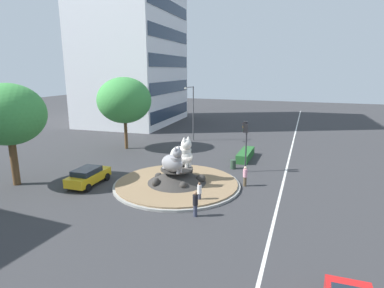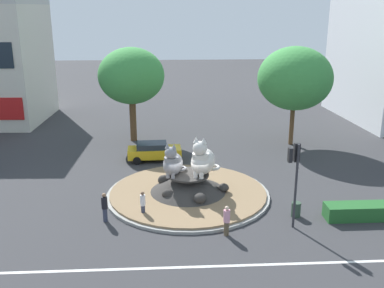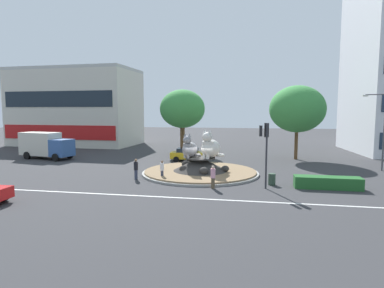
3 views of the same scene
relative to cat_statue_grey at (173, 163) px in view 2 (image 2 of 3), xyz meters
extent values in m
plane|color=#333335|center=(1.00, 0.11, -2.35)|extent=(160.00, 160.00, 0.00)
cube|color=silver|center=(1.00, -8.35, -2.35)|extent=(112.00, 0.20, 0.01)
cylinder|color=gray|center=(1.00, 0.11, -2.26)|extent=(10.74, 10.74, 0.18)
cylinder|color=#846B4C|center=(1.00, 0.11, -2.11)|extent=(10.31, 10.31, 0.13)
cone|color=#33302D|center=(1.00, 0.11, -1.43)|extent=(4.97, 4.97, 1.23)
cylinder|color=#33302D|center=(1.00, 0.11, -0.88)|extent=(2.74, 2.74, 0.12)
ellipsoid|color=#33302D|center=(3.32, -0.14, -1.76)|extent=(0.72, 0.65, 0.58)
ellipsoid|color=#33302D|center=(1.18, 1.92, -1.77)|extent=(0.68, 0.65, 0.55)
ellipsoid|color=#33302D|center=(-0.58, 1.30, -1.69)|extent=(0.88, 0.62, 0.70)
ellipsoid|color=#33302D|center=(-0.34, -0.99, -1.74)|extent=(0.77, 0.59, 0.62)
ellipsoid|color=#33302D|center=(1.62, -1.82, -1.71)|extent=(0.84, 0.83, 0.67)
ellipsoid|color=gray|center=(0.02, 0.10, -0.11)|extent=(1.70, 2.19, 1.41)
cylinder|color=gray|center=(-0.08, -0.27, 0.04)|extent=(1.12, 1.12, 0.88)
sphere|color=gray|center=(-0.12, -0.41, 0.81)|extent=(0.78, 0.78, 0.78)
torus|color=gray|center=(0.53, 0.79, -0.68)|extent=(1.13, 1.13, 0.18)
cone|color=gray|center=(0.09, -0.46, 1.26)|extent=(0.39, 0.39, 0.32)
cone|color=gray|center=(-0.32, -0.35, 1.26)|extent=(0.39, 0.39, 0.32)
cylinder|color=gray|center=(-0.01, -0.62, -0.64)|extent=(0.25, 0.25, 0.35)
cylinder|color=gray|center=(-0.32, -0.53, -0.64)|extent=(0.25, 0.25, 0.35)
ellipsoid|color=silver|center=(1.97, 0.10, 0.01)|extent=(2.27, 2.69, 1.67)
cylinder|color=silver|center=(1.78, -0.32, 0.20)|extent=(1.43, 1.43, 1.04)
sphere|color=silver|center=(1.72, -0.47, 1.11)|extent=(0.92, 0.92, 0.92)
torus|color=silver|center=(2.70, 0.80, -0.65)|extent=(1.13, 1.13, 0.21)
cone|color=silver|center=(1.95, -0.58, 1.64)|extent=(0.50, 0.50, 0.38)
cone|color=silver|center=(1.49, -0.37, 1.64)|extent=(0.50, 0.50, 0.38)
cylinder|color=silver|center=(1.80, -0.74, -0.61)|extent=(0.29, 0.29, 0.42)
cylinder|color=silver|center=(1.46, -0.59, -0.61)|extent=(0.29, 0.29, 0.42)
cylinder|color=#2D2D33|center=(6.72, -4.64, 0.11)|extent=(0.14, 0.14, 4.92)
cube|color=black|center=(6.70, -4.42, 2.04)|extent=(0.34, 0.27, 1.05)
sphere|color=#360606|center=(6.69, -4.34, 2.35)|extent=(0.18, 0.18, 0.18)
sphere|color=orange|center=(6.69, -4.34, 2.04)|extent=(0.18, 0.18, 0.18)
sphere|color=black|center=(6.69, -4.34, 1.72)|extent=(0.18, 0.18, 0.18)
cube|color=black|center=(6.27, -4.68, 1.99)|extent=(0.23, 0.30, 0.80)
cube|color=#235B28|center=(11.29, -3.80, -1.90)|extent=(4.82, 1.20, 0.90)
cylinder|color=brown|center=(-3.48, 13.14, -0.51)|extent=(0.60, 0.60, 3.68)
ellipsoid|color=#3D8E42|center=(-3.48, 13.14, 3.71)|extent=(5.97, 5.97, 5.07)
cylinder|color=brown|center=(10.89, 11.07, -0.65)|extent=(0.40, 0.40, 3.41)
ellipsoid|color=#3D8E42|center=(10.89, 11.07, 3.66)|extent=(6.52, 6.52, 5.54)
cylinder|color=#33384C|center=(-4.00, -3.31, -1.94)|extent=(0.27, 0.27, 0.82)
cylinder|color=black|center=(-4.00, -3.31, -1.18)|extent=(0.36, 0.36, 0.71)
sphere|color=#936B4C|center=(-4.00, -3.31, -0.70)|extent=(0.23, 0.23, 0.23)
cylinder|color=brown|center=(2.83, -5.35, -1.95)|extent=(0.27, 0.27, 0.81)
cylinder|color=pink|center=(2.83, -5.35, -1.20)|extent=(0.36, 0.36, 0.70)
sphere|color=beige|center=(2.83, -5.35, -0.73)|extent=(0.23, 0.23, 0.23)
cylinder|color=#33384C|center=(-1.82, -2.86, -1.98)|extent=(0.24, 0.24, 0.75)
cylinder|color=silver|center=(-1.82, -2.86, -1.28)|extent=(0.31, 0.31, 0.65)
sphere|color=brown|center=(-1.82, -2.86, -0.85)|extent=(0.21, 0.21, 0.21)
cube|color=gold|center=(-1.39, 7.29, -1.66)|extent=(4.36, 1.99, 0.74)
cube|color=#19232D|center=(-1.60, 7.28, -1.07)|extent=(2.47, 1.69, 0.44)
cylinder|color=black|center=(-0.02, 8.25, -2.03)|extent=(0.65, 0.25, 0.64)
cylinder|color=black|center=(0.07, 6.46, -2.03)|extent=(0.65, 0.25, 0.64)
cylinder|color=black|center=(-2.84, 8.12, -2.03)|extent=(0.65, 0.25, 0.64)
cylinder|color=black|center=(-2.76, 6.33, -2.03)|extent=(0.65, 0.25, 0.64)
cylinder|color=#2D4233|center=(7.25, -3.32, -1.90)|extent=(0.56, 0.56, 0.90)
camera|label=1|loc=(-22.60, -9.84, 7.27)|focal=29.74mm
camera|label=2|loc=(-0.28, -26.81, 9.56)|focal=41.28mm
camera|label=3|loc=(5.60, -29.12, 3.49)|focal=30.33mm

